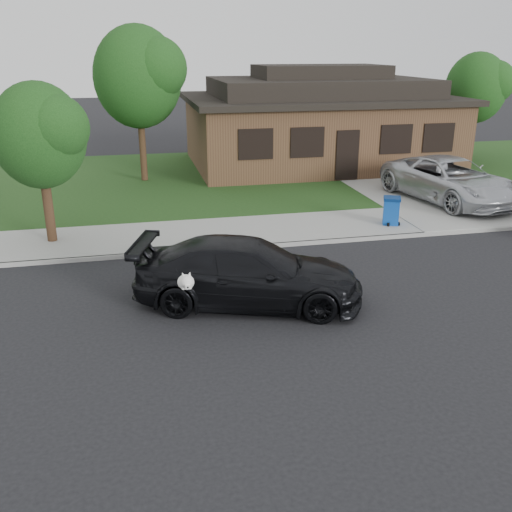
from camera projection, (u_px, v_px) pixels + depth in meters
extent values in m
plane|color=black|center=(353.00, 290.00, 13.82)|extent=(120.00, 120.00, 0.00)
cube|color=gray|center=(296.00, 228.00, 18.39)|extent=(60.00, 3.00, 0.12)
cube|color=gray|center=(310.00, 243.00, 17.01)|extent=(60.00, 0.12, 0.12)
cube|color=#193814|center=(246.00, 177.00, 25.72)|extent=(60.00, 13.00, 0.13)
cube|color=gray|center=(399.00, 185.00, 24.18)|extent=(4.50, 13.00, 0.14)
imported|color=black|center=(248.00, 273.00, 12.89)|extent=(5.54, 3.54, 1.49)
ellipsoid|color=white|center=(186.00, 282.00, 11.64)|extent=(0.34, 0.40, 0.30)
sphere|color=white|center=(187.00, 282.00, 11.40)|extent=(0.26, 0.26, 0.26)
cube|color=white|center=(188.00, 286.00, 11.30)|extent=(0.09, 0.12, 0.08)
sphere|color=black|center=(188.00, 287.00, 11.24)|extent=(0.04, 0.04, 0.04)
cone|color=white|center=(183.00, 275.00, 11.38)|extent=(0.11, 0.11, 0.14)
cone|color=white|center=(190.00, 274.00, 11.41)|extent=(0.11, 0.11, 0.14)
imported|color=#BABDC2|center=(450.00, 180.00, 21.09)|extent=(3.65, 6.10, 1.59)
cube|color=#0E429E|center=(391.00, 212.00, 18.49)|extent=(0.65, 0.65, 0.80)
cube|color=navy|center=(392.00, 199.00, 18.33)|extent=(0.70, 0.70, 0.09)
cylinder|color=black|center=(388.00, 224.00, 18.34)|extent=(0.09, 0.13, 0.12)
cylinder|color=black|center=(399.00, 224.00, 18.41)|extent=(0.09, 0.13, 0.12)
cube|color=#422B1C|center=(318.00, 133.00, 27.83)|extent=(12.00, 8.00, 3.00)
cube|color=black|center=(319.00, 98.00, 27.27)|extent=(12.60, 8.60, 0.25)
cube|color=black|center=(320.00, 87.00, 27.09)|extent=(10.00, 6.50, 0.80)
cube|color=black|center=(320.00, 71.00, 26.85)|extent=(6.00, 3.50, 0.60)
cube|color=black|center=(347.00, 155.00, 24.27)|extent=(1.00, 0.06, 2.10)
cube|color=black|center=(256.00, 144.00, 23.26)|extent=(1.30, 0.05, 1.10)
cube|color=black|center=(307.00, 142.00, 23.70)|extent=(1.30, 0.05, 1.10)
cube|color=black|center=(396.00, 139.00, 24.51)|extent=(1.30, 0.05, 1.10)
cube|color=black|center=(439.00, 138.00, 24.92)|extent=(1.30, 0.05, 1.10)
cylinder|color=#332114|center=(143.00, 151.00, 24.36)|extent=(0.28, 0.28, 2.48)
ellipsoid|color=#143811|center=(138.00, 77.00, 23.31)|extent=(3.60, 3.60, 4.14)
sphere|color=#26591E|center=(156.00, 68.00, 22.84)|extent=(2.52, 2.52, 2.52)
cylinder|color=#332114|center=(470.00, 139.00, 29.16)|extent=(0.28, 0.28, 2.03)
ellipsoid|color=#143811|center=(476.00, 88.00, 28.29)|extent=(3.00, 3.00, 3.45)
sphere|color=#26591E|center=(493.00, 82.00, 27.90)|extent=(2.10, 2.10, 2.10)
cylinder|color=#332114|center=(49.00, 211.00, 16.72)|extent=(0.28, 0.28, 1.80)
ellipsoid|color=#143811|center=(39.00, 136.00, 15.96)|extent=(2.60, 2.60, 2.99)
sphere|color=#26591E|center=(56.00, 127.00, 15.62)|extent=(1.82, 1.82, 1.82)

